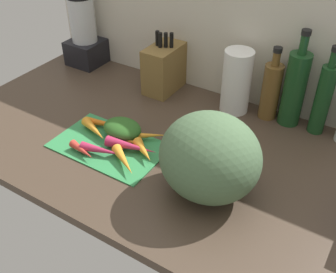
{
  "coord_description": "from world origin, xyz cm",
  "views": [
    {
      "loc": [
        45.37,
        -86.86,
        78.64
      ],
      "look_at": [
        -4.51,
        -7.64,
        9.28
      ],
      "focal_mm": 43.1,
      "sensor_mm": 36.0,
      "label": 1
    }
  ],
  "objects": [
    {
      "name": "bottle_0",
      "position": [
        11.69,
        31.72,
        10.48
      ],
      "size": [
        6.33,
        6.33,
        25.87
      ],
      "color": "brown",
      "rests_on": "ground_plane"
    },
    {
      "name": "carrot_7",
      "position": [
        -11.8,
        -9.95,
        2.44
      ],
      "size": [
        10.48,
        8.31,
        3.28
      ],
      "primitive_type": "cone",
      "rotation": [
        0.0,
        1.57,
        -0.57
      ],
      "color": "orange",
      "rests_on": "cutting_board"
    },
    {
      "name": "ground_plane",
      "position": [
        0.0,
        0.0,
        -1.5
      ],
      "size": [
        170.0,
        80.0,
        3.0
      ],
      "primitive_type": "cube",
      "color": "#47382B"
    },
    {
      "name": "bottle_1",
      "position": [
        19.13,
        32.25,
        13.29
      ],
      "size": [
        7.34,
        7.34,
        33.03
      ],
      "color": "#19421E",
      "rests_on": "ground_plane"
    },
    {
      "name": "blender_appliance",
      "position": [
        -69.46,
        30.07,
        13.0
      ],
      "size": [
        13.95,
        13.95,
        30.1
      ],
      "color": "black",
      "rests_on": "ground_plane"
    },
    {
      "name": "carrot_8",
      "position": [
        -28.03,
        -19.44,
        2.1
      ],
      "size": [
        10.49,
        4.71,
        2.6
      ],
      "primitive_type": "cone",
      "rotation": [
        0.0,
        1.57,
        -0.22
      ],
      "color": "red",
      "rests_on": "cutting_board"
    },
    {
      "name": "carrot_greens_pile",
      "position": [
        -23.39,
        -5.26,
        3.57
      ],
      "size": [
        13.08,
        10.06,
        5.53
      ],
      "primitive_type": "ellipsoid",
      "color": "#2D6023",
      "rests_on": "cutting_board"
    },
    {
      "name": "carrot_9",
      "position": [
        -14.19,
        -16.68,
        2.36
      ],
      "size": [
        12.6,
        9.5,
        3.11
      ],
      "primitive_type": "cone",
      "rotation": [
        0.0,
        1.57,
        -0.56
      ],
      "color": "orange",
      "rests_on": "cutting_board"
    },
    {
      "name": "carrot_5",
      "position": [
        -17.84,
        -5.26,
        2.12
      ],
      "size": [
        11.44,
        9.78,
        2.64
      ],
      "primitive_type": "cone",
      "rotation": [
        0.0,
        1.57,
        -0.67
      ],
      "color": "orange",
      "rests_on": "cutting_board"
    },
    {
      "name": "bottle_2",
      "position": [
        28.56,
        31.98,
        12.55
      ],
      "size": [
        5.27,
        5.27,
        30.13
      ],
      "color": "#19421E",
      "rests_on": "ground_plane"
    },
    {
      "name": "winter_squash",
      "position": [
        11.52,
        -12.68,
        12.02
      ],
      "size": [
        27.25,
        25.24,
        24.05
      ],
      "primitive_type": "ellipsoid",
      "color": "#4C6B47",
      "rests_on": "ground_plane"
    },
    {
      "name": "carrot_1",
      "position": [
        -22.79,
        -16.46,
        2.33
      ],
      "size": [
        13.99,
        6.18,
        3.06
      ],
      "primitive_type": "cone",
      "rotation": [
        0.0,
        1.57,
        0.24
      ],
      "color": "#B2264C",
      "rests_on": "cutting_board"
    },
    {
      "name": "paper_towel_roll",
      "position": [
        0.33,
        29.5,
        11.31
      ],
      "size": [
        10.02,
        10.02,
        22.63
      ],
      "primitive_type": "cylinder",
      "color": "white",
      "rests_on": "ground_plane"
    },
    {
      "name": "wall_back",
      "position": [
        0.0,
        38.5,
        30.0
      ],
      "size": [
        170.0,
        3.0,
        60.0
      ],
      "primitive_type": "cube",
      "color": "beige",
      "rests_on": "ground_plane"
    },
    {
      "name": "carrot_3",
      "position": [
        -16.11,
        -10.38,
        2.57
      ],
      "size": [
        17.05,
        6.82,
        3.53
      ],
      "primitive_type": "cone",
      "rotation": [
        0.0,
        1.57,
        0.2
      ],
      "color": "#B2264C",
      "rests_on": "cutting_board"
    },
    {
      "name": "carrot_2",
      "position": [
        -16.31,
        -3.37,
        2.32
      ],
      "size": [
        13.89,
        10.84,
        3.04
      ],
      "primitive_type": "cone",
      "rotation": [
        0.0,
        1.57,
        0.6
      ],
      "color": "orange",
      "rests_on": "cutting_board"
    },
    {
      "name": "carrot_6",
      "position": [
        -29.43,
        -4.06,
        2.08
      ],
      "size": [
        16.86,
        6.76,
        2.56
      ],
      "primitive_type": "cone",
      "rotation": [
        0.0,
        1.57,
        0.26
      ],
      "color": "orange",
      "rests_on": "cutting_board"
    },
    {
      "name": "carrot_0",
      "position": [
        -19.26,
        -8.02,
        2.02
      ],
      "size": [
        10.89,
        3.97,
        2.44
      ],
      "primitive_type": "cone",
      "rotation": [
        0.0,
        1.57,
        0.15
      ],
      "color": "orange",
      "rests_on": "cutting_board"
    },
    {
      "name": "carrot_4",
      "position": [
        -31.76,
        -9.4,
        2.46
      ],
      "size": [
        12.55,
        7.66,
        3.31
      ],
      "primitive_type": "cone",
      "rotation": [
        0.0,
        1.57,
        -0.39
      ],
      "color": "orange",
      "rests_on": "cutting_board"
    },
    {
      "name": "cutting_board",
      "position": [
        -24.16,
        -11.48,
        0.4
      ],
      "size": [
        35.22,
        22.12,
        0.8
      ],
      "primitive_type": "cube",
      "color": "#338C4C",
      "rests_on": "ground_plane"
    },
    {
      "name": "knife_block",
      "position": [
        -29.06,
        28.53,
        9.02
      ],
      "size": [
        10.0,
        16.78,
        23.16
      ],
      "color": "olive",
      "rests_on": "ground_plane"
    }
  ]
}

